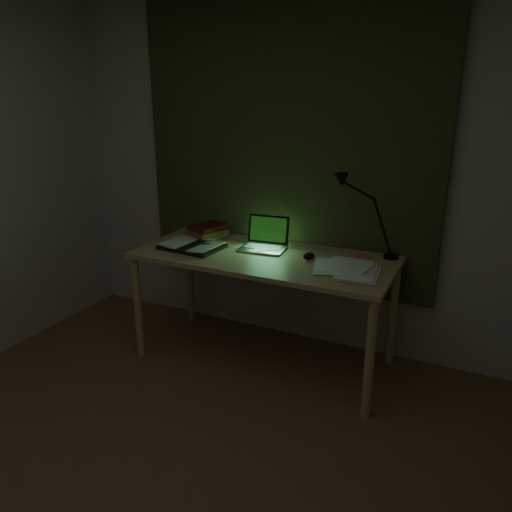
{
  "coord_description": "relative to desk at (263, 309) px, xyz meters",
  "views": [
    {
      "loc": [
        1.36,
        -1.33,
        1.85
      ],
      "look_at": [
        0.03,
        1.42,
        0.82
      ],
      "focal_mm": 35.0,
      "sensor_mm": 36.0,
      "label": 1
    }
  ],
  "objects": [
    {
      "name": "mouse",
      "position": [
        0.29,
        0.06,
        0.41
      ],
      "size": [
        0.08,
        0.11,
        0.04
      ],
      "primitive_type": "ellipsoid",
      "rotation": [
        0.0,
        0.0,
        -0.15
      ],
      "color": "black",
      "rests_on": "desk"
    },
    {
      "name": "sticky_yellow",
      "position": [
        0.62,
        0.22,
        0.4
      ],
      "size": [
        0.07,
        0.07,
        0.01
      ],
      "primitive_type": "cube",
      "rotation": [
        0.0,
        0.0,
        -0.04
      ],
      "color": "yellow",
      "rests_on": "desk"
    },
    {
      "name": "desk",
      "position": [
        0.0,
        0.0,
        0.0
      ],
      "size": [
        1.73,
        0.76,
        0.79
      ],
      "primitive_type": null,
      "color": "tan",
      "rests_on": "floor"
    },
    {
      "name": "curtain",
      "position": [
        -0.03,
        0.42,
        1.05
      ],
      "size": [
        2.2,
        0.06,
        2.0
      ],
      "primitive_type": "cube",
      "color": "#2E341A",
      "rests_on": "wall_back"
    },
    {
      "name": "sticky_pink",
      "position": [
        0.61,
        0.22,
        0.4
      ],
      "size": [
        0.1,
        0.1,
        0.02
      ],
      "primitive_type": "cube",
      "rotation": [
        0.0,
        0.0,
        -0.2
      ],
      "color": "#D9547F",
      "rests_on": "desk"
    },
    {
      "name": "desk_lamp",
      "position": [
        0.78,
        0.3,
        0.66
      ],
      "size": [
        0.38,
        0.31,
        0.54
      ],
      "primitive_type": null,
      "rotation": [
        0.0,
        0.0,
        -0.08
      ],
      "color": "black",
      "rests_on": "desk"
    },
    {
      "name": "wall_back",
      "position": [
        -0.03,
        0.46,
        0.85
      ],
      "size": [
        3.5,
        0.0,
        2.5
      ],
      "primitive_type": "cube",
      "color": "beige",
      "rests_on": "ground"
    },
    {
      "name": "laptop",
      "position": [
        -0.05,
        0.1,
        0.51
      ],
      "size": [
        0.34,
        0.37,
        0.22
      ],
      "primitive_type": null,
      "rotation": [
        0.0,
        0.0,
        0.1
      ],
      "color": "#B9B9BE",
      "rests_on": "desk"
    },
    {
      "name": "book_stack",
      "position": [
        -0.56,
        0.19,
        0.45
      ],
      "size": [
        0.26,
        0.29,
        0.1
      ],
      "primitive_type": null,
      "rotation": [
        0.0,
        0.0,
        -0.2
      ],
      "color": "silver",
      "rests_on": "desk"
    },
    {
      "name": "loose_papers",
      "position": [
        0.58,
        0.01,
        0.41
      ],
      "size": [
        0.37,
        0.39,
        0.02
      ],
      "primitive_type": null,
      "rotation": [
        0.0,
        0.0,
        -0.01
      ],
      "color": "white",
      "rests_on": "desk"
    },
    {
      "name": "open_textbook",
      "position": [
        -0.51,
        -0.08,
        0.41
      ],
      "size": [
        0.43,
        0.32,
        0.03
      ],
      "primitive_type": null,
      "rotation": [
        0.0,
        0.0,
        -0.08
      ],
      "color": "silver",
      "rests_on": "desk"
    }
  ]
}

